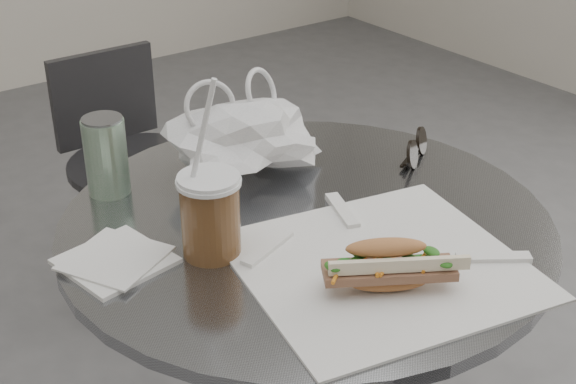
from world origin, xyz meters
TOP-DOWN VIEW (x-y plane):
  - cafe_table at (0.00, 0.20)m, footprint 0.76×0.76m
  - chair_far at (0.14, 1.14)m, footprint 0.37×0.37m
  - sandwich_paper at (0.00, 0.03)m, footprint 0.44×0.42m
  - banh_mi at (-0.03, -0.01)m, footprint 0.22×0.19m
  - iced_coffee at (-0.17, 0.20)m, footprint 0.09×0.09m
  - sunglasses at (0.28, 0.25)m, footprint 0.11×0.08m
  - plastic_bag at (0.01, 0.38)m, footprint 0.27×0.22m
  - napkin_stack at (-0.29, 0.26)m, footprint 0.17×0.17m
  - drink_can at (-0.20, 0.46)m, footprint 0.07×0.07m

SIDE VIEW (x-z plane):
  - chair_far at x=0.14m, z-range -0.04..0.66m
  - cafe_table at x=0.00m, z-range 0.10..0.84m
  - sandwich_paper at x=0.00m, z-range 0.74..0.74m
  - napkin_stack at x=-0.29m, z-range 0.74..0.75m
  - sunglasses at x=0.28m, z-range 0.73..0.78m
  - banh_mi at x=-0.03m, z-range 0.74..0.81m
  - plastic_bag at x=0.01m, z-range 0.74..0.86m
  - iced_coffee at x=-0.17m, z-range 0.67..0.94m
  - drink_can at x=-0.20m, z-range 0.74..0.87m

